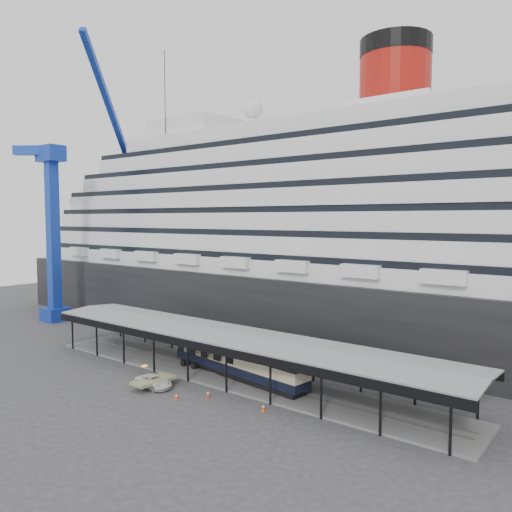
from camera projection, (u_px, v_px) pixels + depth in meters
name	position (u px, v px, depth m)	size (l,w,h in m)	color
ground	(201.00, 389.00, 54.01)	(200.00, 200.00, 0.00)	#313133
cruise_ship	(343.00, 219.00, 77.81)	(130.00, 30.00, 43.90)	black
platform_canopy	(231.00, 357.00, 57.77)	(56.00, 9.18, 5.30)	slate
crane_blue	(58.00, 210.00, 88.45)	(22.63, 19.19, 47.60)	#1636A8
port_truck	(154.00, 382.00, 54.40)	(2.16, 4.69, 1.30)	silver
pullman_carriage	(237.00, 358.00, 57.20)	(19.98, 5.15, 19.45)	black
traffic_cone_left	(177.00, 396.00, 50.76)	(0.41, 0.41, 0.71)	#F03E0D
traffic_cone_mid	(208.00, 394.00, 51.30)	(0.46, 0.46, 0.80)	red
traffic_cone_right	(263.00, 407.00, 47.61)	(0.50, 0.50, 0.82)	#F73C0D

